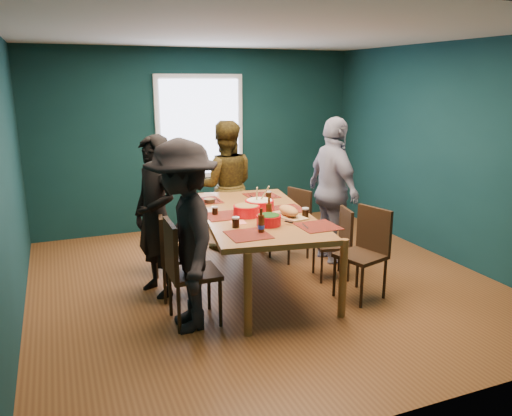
# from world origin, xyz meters

# --- Properties ---
(room) EXTENTS (5.01, 5.01, 2.71)m
(room) POSITION_xyz_m (0.00, 0.27, 1.37)
(room) COLOR brown
(room) RESTS_ON ground
(dining_table) EXTENTS (1.45, 2.37, 0.84)m
(dining_table) POSITION_xyz_m (-0.11, -0.05, 0.76)
(dining_table) COLOR #A16B30
(dining_table) RESTS_ON floor
(chair_left_far) EXTENTS (0.51, 0.51, 0.99)m
(chair_left_far) POSITION_xyz_m (-0.97, 0.73, 0.58)
(chair_left_far) COLOR black
(chair_left_far) RESTS_ON floor
(chair_left_mid) EXTENTS (0.48, 0.48, 0.91)m
(chair_left_mid) POSITION_xyz_m (-1.03, 0.00, 0.53)
(chair_left_mid) COLOR black
(chair_left_mid) RESTS_ON floor
(chair_left_near) EXTENTS (0.46, 0.46, 1.00)m
(chair_left_near) POSITION_xyz_m (-1.06, -0.63, 0.59)
(chair_left_near) COLOR black
(chair_left_near) RESTS_ON floor
(chair_right_far) EXTENTS (0.51, 0.51, 0.89)m
(chair_right_far) POSITION_xyz_m (0.70, 0.63, 0.52)
(chair_right_far) COLOR black
(chair_right_far) RESTS_ON floor
(chair_right_mid) EXTENTS (0.44, 0.44, 0.82)m
(chair_right_mid) POSITION_xyz_m (0.87, -0.18, 0.48)
(chair_right_mid) COLOR black
(chair_right_mid) RESTS_ON floor
(chair_right_near) EXTENTS (0.53, 0.53, 0.95)m
(chair_right_near) POSITION_xyz_m (0.88, -0.73, 0.55)
(chair_right_near) COLOR black
(chair_right_near) RESTS_ON floor
(person_far_left) EXTENTS (0.62, 0.73, 1.70)m
(person_far_left) POSITION_xyz_m (-1.15, 0.16, 0.85)
(person_far_left) COLOR black
(person_far_left) RESTS_ON floor
(person_back) EXTENTS (0.98, 0.84, 1.73)m
(person_back) POSITION_xyz_m (-0.00, 1.31, 0.87)
(person_back) COLOR black
(person_back) RESTS_ON floor
(person_right) EXTENTS (0.46, 1.07, 1.81)m
(person_right) POSITION_xyz_m (1.09, 0.34, 0.91)
(person_right) COLOR white
(person_right) RESTS_ON floor
(person_near_left) EXTENTS (0.70, 1.16, 1.76)m
(person_near_left) POSITION_xyz_m (-1.07, -0.70, 0.88)
(person_near_left) COLOR black
(person_near_left) RESTS_ON floor
(bowl_salad) EXTENTS (0.28, 0.28, 0.12)m
(bowl_salad) POSITION_xyz_m (-0.25, -0.14, 0.91)
(bowl_salad) COLOR red
(bowl_salad) RESTS_ON dining_table
(bowl_dumpling) EXTENTS (0.32, 0.32, 0.29)m
(bowl_dumpling) POSITION_xyz_m (-0.05, -0.02, 0.92)
(bowl_dumpling) COLOR red
(bowl_dumpling) RESTS_ON dining_table
(bowl_herbs) EXTENTS (0.24, 0.24, 0.11)m
(bowl_herbs) POSITION_xyz_m (-0.17, -0.55, 0.90)
(bowl_herbs) COLOR red
(bowl_herbs) RESTS_ON dining_table
(cutting_board) EXTENTS (0.30, 0.54, 0.12)m
(cutting_board) POSITION_xyz_m (0.15, -0.34, 0.90)
(cutting_board) COLOR tan
(cutting_board) RESTS_ON dining_table
(small_bowl) EXTENTS (0.13, 0.13, 0.05)m
(small_bowl) POSITION_xyz_m (-0.44, 0.55, 0.87)
(small_bowl) COLOR black
(small_bowl) RESTS_ON dining_table
(beer_bottle_a) EXTENTS (0.06, 0.06, 0.24)m
(beer_bottle_a) POSITION_xyz_m (-0.33, -0.75, 0.93)
(beer_bottle_a) COLOR #411E0B
(beer_bottle_a) RESTS_ON dining_table
(beer_bottle_b) EXTENTS (0.06, 0.06, 0.24)m
(beer_bottle_b) POSITION_xyz_m (-0.09, -0.37, 0.94)
(beer_bottle_b) COLOR #411E0B
(beer_bottle_b) RESTS_ON dining_table
(cola_glass_a) EXTENTS (0.08, 0.08, 0.11)m
(cola_glass_a) POSITION_xyz_m (-0.50, -0.50, 0.90)
(cola_glass_a) COLOR black
(cola_glass_a) RESTS_ON dining_table
(cola_glass_b) EXTENTS (0.07, 0.07, 0.10)m
(cola_glass_b) POSITION_xyz_m (0.31, -0.42, 0.90)
(cola_glass_b) COLOR black
(cola_glass_b) RESTS_ON dining_table
(cola_glass_c) EXTENTS (0.07, 0.07, 0.09)m
(cola_glass_c) POSITION_xyz_m (0.28, 0.49, 0.90)
(cola_glass_c) COLOR black
(cola_glass_c) RESTS_ON dining_table
(cola_glass_d) EXTENTS (0.07, 0.07, 0.09)m
(cola_glass_d) POSITION_xyz_m (-0.54, 0.03, 0.89)
(cola_glass_d) COLOR black
(cola_glass_d) RESTS_ON dining_table
(napkin_a) EXTENTS (0.13, 0.13, 0.00)m
(napkin_a) POSITION_xyz_m (0.21, -0.01, 0.85)
(napkin_a) COLOR #FE7B6B
(napkin_a) RESTS_ON dining_table
(napkin_b) EXTENTS (0.16, 0.16, 0.00)m
(napkin_b) POSITION_xyz_m (-0.42, -0.35, 0.85)
(napkin_b) COLOR #FE7B6B
(napkin_b) RESTS_ON dining_table
(napkin_c) EXTENTS (0.15, 0.15, 0.00)m
(napkin_c) POSITION_xyz_m (0.24, -0.74, 0.85)
(napkin_c) COLOR #FE7B6B
(napkin_c) RESTS_ON dining_table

